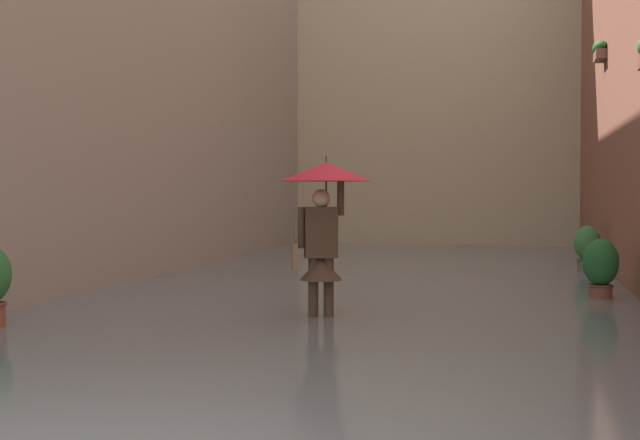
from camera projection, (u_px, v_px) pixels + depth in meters
ground_plane at (374, 289)px, 14.30m from camera, size 60.00×60.00×0.00m
flood_water at (374, 285)px, 14.30m from camera, size 8.51×26.63×0.11m
building_facade_far at (438, 42)px, 25.06m from camera, size 11.31×1.80×11.61m
person_wading at (324, 205)px, 10.34m from camera, size 1.08×1.08×1.97m
potted_plant_mid_left at (587, 248)px, 16.40m from camera, size 0.48×0.48×0.94m
potted_plant_near_left at (601, 268)px, 12.17m from camera, size 0.49×0.49×0.92m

